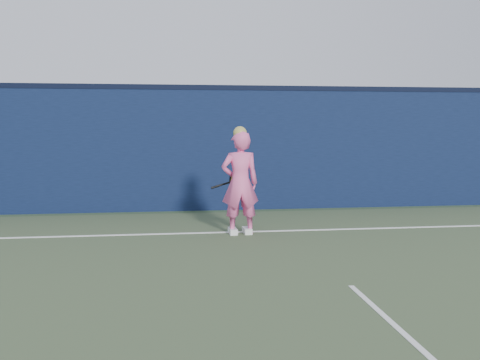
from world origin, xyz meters
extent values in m
plane|color=#33452A|center=(0.00, 0.00, 0.00)|extent=(80.00, 80.00, 0.00)
cube|color=#0B1633|center=(0.00, 6.50, 1.25)|extent=(24.00, 0.40, 2.50)
cube|color=black|center=(0.00, 6.50, 2.55)|extent=(24.00, 0.42, 0.10)
imported|color=pink|center=(-0.86, 3.89, 0.84)|extent=(0.63, 0.44, 1.67)
sphere|color=tan|center=(-0.86, 3.89, 1.64)|extent=(0.22, 0.22, 0.22)
cube|color=white|center=(-0.74, 3.90, 0.05)|extent=(0.14, 0.29, 0.10)
cube|color=white|center=(-0.98, 3.88, 0.05)|extent=(0.14, 0.29, 0.10)
torus|color=black|center=(-0.84, 4.33, 0.84)|extent=(0.34, 0.17, 0.34)
torus|color=yellow|center=(-0.84, 4.33, 0.84)|extent=(0.27, 0.13, 0.28)
cylinder|color=beige|center=(-0.84, 4.33, 0.84)|extent=(0.27, 0.12, 0.27)
cylinder|color=black|center=(-1.09, 4.33, 0.77)|extent=(0.31, 0.08, 0.11)
cylinder|color=black|center=(-1.23, 4.33, 0.73)|extent=(0.14, 0.06, 0.07)
cube|color=white|center=(0.00, 4.00, 0.01)|extent=(11.00, 0.08, 0.01)
camera|label=1|loc=(-1.88, -4.20, 1.74)|focal=38.00mm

